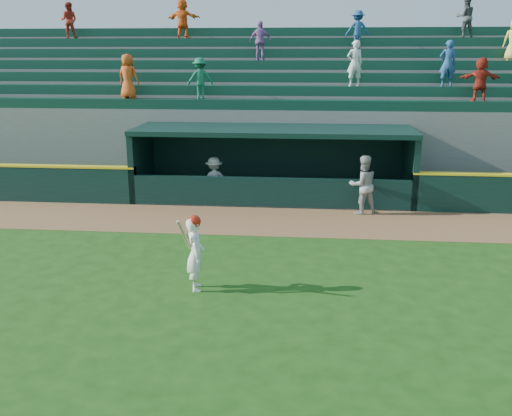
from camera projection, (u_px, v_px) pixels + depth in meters
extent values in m
plane|color=#1C4511|center=(249.00, 284.00, 12.45)|extent=(120.00, 120.00, 0.00)
cube|color=brown|center=(266.00, 221.00, 17.16)|extent=(40.00, 3.00, 0.01)
imported|color=#A4A49F|center=(363.00, 185.00, 17.78)|extent=(1.08, 0.95, 1.85)
imported|color=#A8A8A3|center=(214.00, 180.00, 19.11)|extent=(1.15, 0.92, 1.55)
cube|color=#61615C|center=(273.00, 198.00, 19.85)|extent=(9.00, 2.60, 0.04)
cube|color=black|center=(142.00, 164.00, 19.97)|extent=(0.20, 2.60, 2.30)
cube|color=black|center=(409.00, 168.00, 19.13)|extent=(0.20, 2.60, 2.30)
cube|color=black|center=(275.00, 159.00, 20.80)|extent=(9.40, 0.20, 2.30)
cube|color=black|center=(273.00, 130.00, 19.23)|extent=(9.40, 2.80, 0.16)
cube|color=black|center=(270.00, 193.00, 18.55)|extent=(9.00, 0.16, 1.00)
cube|color=brown|center=(274.00, 186.00, 20.56)|extent=(8.40, 0.45, 0.10)
cube|color=slate|center=(276.00, 149.00, 21.23)|extent=(34.00, 0.85, 2.91)
cube|color=#0F3828|center=(276.00, 105.00, 20.68)|extent=(34.00, 0.60, 0.36)
cube|color=slate|center=(278.00, 139.00, 21.98)|extent=(34.00, 0.85, 3.36)
cube|color=#0F3828|center=(278.00, 91.00, 21.38)|extent=(34.00, 0.60, 0.36)
cube|color=slate|center=(279.00, 131.00, 22.74)|extent=(34.00, 0.85, 3.81)
cube|color=#0F3828|center=(279.00, 77.00, 22.08)|extent=(34.00, 0.60, 0.36)
cube|color=slate|center=(280.00, 123.00, 23.50)|extent=(34.00, 0.85, 4.26)
cube|color=#0F3828|center=(281.00, 65.00, 22.78)|extent=(34.00, 0.60, 0.36)
cube|color=slate|center=(281.00, 115.00, 24.26)|extent=(34.00, 0.85, 4.71)
cube|color=#0F3828|center=(282.00, 53.00, 23.48)|extent=(34.00, 0.60, 0.36)
cube|color=slate|center=(282.00, 108.00, 25.02)|extent=(34.00, 0.85, 5.16)
cube|color=#0F3828|center=(283.00, 42.00, 24.18)|extent=(34.00, 0.60, 0.36)
cube|color=slate|center=(283.00, 101.00, 25.77)|extent=(34.00, 0.85, 5.61)
cube|color=#0F3828|center=(284.00, 32.00, 24.88)|extent=(34.00, 0.60, 0.36)
cube|color=slate|center=(284.00, 100.00, 26.33)|extent=(34.50, 0.30, 5.61)
imported|color=#D34B17|center=(128.00, 76.00, 20.95)|extent=(0.88, 0.67, 1.60)
imported|color=#A52619|center=(480.00, 79.00, 19.81)|extent=(1.39, 0.44, 1.49)
imported|color=#244D84|center=(448.00, 63.00, 20.58)|extent=(0.60, 0.40, 1.63)
imported|color=#4E4E4E|center=(465.00, 17.00, 23.26)|extent=(0.83, 0.67, 1.60)
imported|color=#166644|center=(200.00, 78.00, 20.72)|extent=(1.05, 0.76, 1.47)
imported|color=#9F63AA|center=(260.00, 41.00, 22.63)|extent=(0.92, 0.47, 1.51)
imported|color=orange|center=(183.00, 19.00, 24.34)|extent=(1.55, 0.76, 1.60)
imported|color=white|center=(355.00, 63.00, 20.88)|extent=(0.68, 0.53, 1.64)
imported|color=#B42D1B|center=(69.00, 20.00, 24.81)|extent=(0.80, 0.66, 1.52)
imported|color=navy|center=(358.00, 30.00, 22.98)|extent=(1.00, 0.62, 1.49)
imported|color=white|center=(195.00, 254.00, 12.02)|extent=(0.50, 0.65, 1.58)
sphere|color=red|center=(194.00, 221.00, 11.83)|extent=(0.27, 0.27, 0.27)
cylinder|color=tan|center=(184.00, 235.00, 11.69)|extent=(0.22, 0.50, 0.76)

